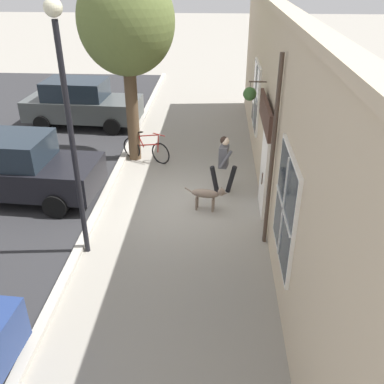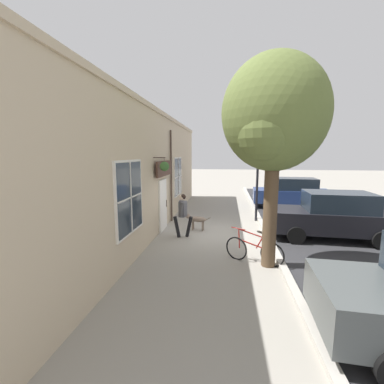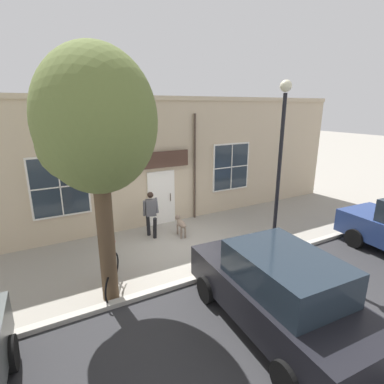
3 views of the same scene
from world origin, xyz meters
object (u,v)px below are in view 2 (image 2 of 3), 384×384
(parked_car_far_end, at_px, (292,193))
(street_lamp, at_px, (258,149))
(dog_on_leash, at_px, (196,219))
(parked_car_mid_block, at_px, (332,216))
(leaning_bicycle, at_px, (254,250))
(pedestrian_walking, at_px, (183,212))
(street_tree_by_curb, at_px, (273,118))

(parked_car_far_end, distance_m, street_lamp, 4.85)
(dog_on_leash, xyz_separation_m, parked_car_mid_block, (5.09, -0.38, 0.42))
(street_lamp, bearing_deg, parked_car_far_end, 54.90)
(leaning_bicycle, height_order, parked_car_mid_block, parked_car_mid_block)
(pedestrian_walking, distance_m, street_lamp, 4.76)
(dog_on_leash, distance_m, street_tree_by_curb, 5.34)
(leaning_bicycle, bearing_deg, parked_car_mid_block, 40.07)
(leaning_bicycle, relative_size, parked_car_mid_block, 0.36)
(pedestrian_walking, bearing_deg, street_tree_by_curb, -38.75)
(pedestrian_walking, xyz_separation_m, parked_car_far_end, (5.41, 6.29, -0.11))
(pedestrian_walking, height_order, street_tree_by_curb, street_tree_by_curb)
(street_tree_by_curb, distance_m, parked_car_mid_block, 5.02)
(leaning_bicycle, height_order, street_lamp, street_lamp)
(parked_car_far_end, bearing_deg, dog_on_leash, -133.16)
(street_tree_by_curb, bearing_deg, pedestrian_walking, 141.25)
(pedestrian_walking, height_order, parked_car_far_end, parked_car_far_end)
(street_tree_by_curb, height_order, parked_car_far_end, street_tree_by_curb)
(parked_car_mid_block, bearing_deg, leaning_bicycle, -139.93)
(street_tree_by_curb, distance_m, street_lamp, 5.14)
(pedestrian_walking, bearing_deg, leaning_bicycle, -39.65)
(dog_on_leash, relative_size, leaning_bicycle, 0.69)
(dog_on_leash, relative_size, parked_car_mid_block, 0.25)
(leaning_bicycle, xyz_separation_m, parked_car_mid_block, (3.06, 2.58, 0.50))
(parked_car_far_end, bearing_deg, pedestrian_walking, -130.69)
(street_tree_by_curb, bearing_deg, dog_on_leash, 126.76)
(parked_car_mid_block, bearing_deg, street_lamp, 137.32)
(leaning_bicycle, distance_m, parked_car_far_end, 8.83)
(dog_on_leash, bearing_deg, street_lamp, 36.37)
(parked_car_mid_block, bearing_deg, parked_car_far_end, 90.83)
(dog_on_leash, relative_size, street_lamp, 0.22)
(parked_car_far_end, relative_size, street_lamp, 0.86)
(pedestrian_walking, bearing_deg, parked_car_mid_block, 5.91)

